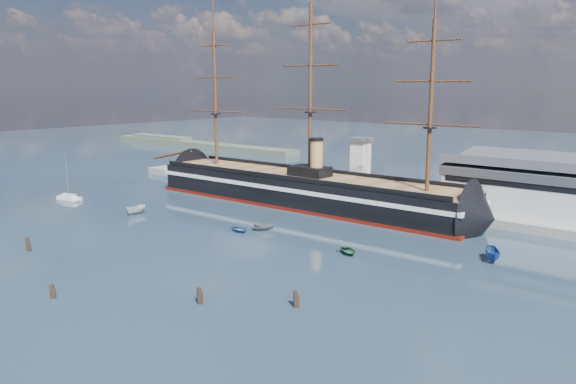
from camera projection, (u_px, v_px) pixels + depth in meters
The scene contains 15 objects.
ground at pixel (269, 223), 125.84m from camera, with size 600.00×600.00×0.00m, color #1D2936.
quay at pixel (388, 203), 146.87m from camera, with size 180.00×18.00×2.00m, color slate.
quay_tower at pixel (360, 165), 147.13m from camera, with size 5.00×5.00×15.00m.
shoreline at pixel (187, 143), 284.53m from camera, with size 120.00×10.00×4.00m.
warship at pixel (298, 189), 144.89m from camera, with size 113.00×17.64×53.94m.
sailboat at pixel (69, 197), 150.64m from camera, with size 7.68×3.71×11.82m.
motorboat_a at pixel (136, 214), 134.34m from camera, with size 6.63×2.43×2.65m, color silver.
motorboat_b at pixel (239, 232), 118.29m from camera, with size 3.02×1.21×1.41m, color navy.
motorboat_c at pixel (264, 231), 119.22m from camera, with size 5.42×1.99×2.17m, color slate.
motorboat_e at pixel (348, 254), 102.85m from camera, with size 3.07×1.23×1.43m, color #143623.
motorboat_f at pixel (493, 261), 98.63m from camera, with size 6.98×2.56×2.79m, color navy.
piling_near_left at pixel (28, 251), 104.53m from camera, with size 0.64×0.64×3.28m, color black.
piling_near_mid at pixel (53, 298), 81.66m from camera, with size 0.64×0.64×2.73m, color black.
piling_near_right at pixel (200, 304), 79.48m from camera, with size 0.64×0.64×3.12m, color black.
piling_far_right at pixel (295, 307), 78.21m from camera, with size 0.64×0.64×3.11m, color black.
Camera 1 is at (81.12, -51.58, 30.58)m, focal length 35.00 mm.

